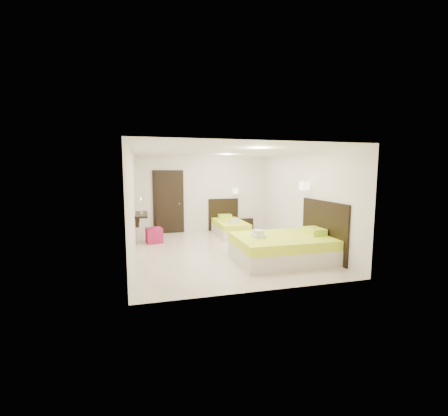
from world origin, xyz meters
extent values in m
plane|color=beige|center=(0.00, 0.00, 0.00)|extent=(5.50, 5.50, 0.00)
cube|color=beige|center=(0.71, 1.85, 0.14)|extent=(0.90, 1.79, 0.29)
cube|color=#BDDA23|center=(0.71, 1.85, 0.38)|extent=(0.89, 1.78, 0.18)
cube|color=black|center=(0.71, 2.72, 0.56)|extent=(1.08, 0.05, 1.12)
cube|color=#BCE72A|center=(0.71, 2.53, 0.53)|extent=(0.45, 0.30, 0.13)
cylinder|color=#EC378D|center=(0.71, 2.53, 0.59)|extent=(0.11, 0.11, 0.00)
cube|color=silver|center=(0.71, 1.36, 0.50)|extent=(0.27, 0.20, 0.07)
cube|color=silver|center=(0.71, 1.36, 0.57)|extent=(0.20, 0.15, 0.07)
cube|color=#FBEFCE|center=(1.11, 2.57, 1.39)|extent=(0.16, 0.16, 0.18)
cylinder|color=#2D2116|center=(1.11, 2.65, 1.39)|extent=(0.03, 0.16, 0.03)
cube|color=beige|center=(1.15, -1.14, 0.18)|extent=(2.21, 1.66, 0.35)
cube|color=#BDDA23|center=(1.15, -1.14, 0.46)|extent=(2.19, 1.64, 0.22)
cube|color=black|center=(2.22, -1.14, 0.69)|extent=(0.05, 1.88, 1.38)
cube|color=#BCE72A|center=(1.97, -1.14, 0.65)|extent=(0.38, 0.55, 0.15)
cylinder|color=#EC378D|center=(1.97, -1.14, 0.73)|extent=(0.13, 0.13, 0.00)
cube|color=silver|center=(0.54, -1.14, 0.62)|extent=(0.24, 0.33, 0.09)
cube|color=silver|center=(0.54, -1.14, 0.71)|extent=(0.18, 0.25, 0.09)
cube|color=#FBEFCE|center=(2.07, -0.45, 1.71)|extent=(0.20, 0.20, 0.22)
cylinder|color=#2D2116|center=(2.15, -0.45, 1.71)|extent=(0.16, 0.03, 0.03)
cube|color=black|center=(1.58, 2.80, 0.19)|extent=(0.48, 0.44, 0.38)
cube|color=maroon|center=(-1.73, 1.38, 0.22)|extent=(0.51, 0.51, 0.44)
cube|color=black|center=(-1.20, 2.71, 1.05)|extent=(1.02, 0.06, 2.14)
cube|color=black|center=(-1.20, 2.67, 1.05)|extent=(0.88, 0.04, 2.06)
cylinder|color=silver|center=(-0.85, 2.64, 1.00)|extent=(0.03, 0.10, 0.03)
cube|color=black|center=(-2.08, 1.60, 0.82)|extent=(0.35, 1.20, 0.06)
cube|color=black|center=(-2.19, 1.15, 0.67)|extent=(0.10, 0.04, 0.30)
cube|color=black|center=(-2.19, 2.05, 0.67)|extent=(0.10, 0.04, 0.30)
cylinder|color=silver|center=(-2.08, 1.45, 0.86)|extent=(0.10, 0.10, 0.02)
cylinder|color=silver|center=(-2.08, 1.45, 0.98)|extent=(0.02, 0.02, 0.22)
cone|color=silver|center=(-2.08, 1.45, 1.11)|extent=(0.07, 0.07, 0.04)
cylinder|color=white|center=(-2.08, 1.45, 1.20)|extent=(0.02, 0.02, 0.15)
sphere|color=#FFB23F|center=(-2.08, 1.45, 1.29)|extent=(0.02, 0.02, 0.02)
cylinder|color=silver|center=(-2.08, 1.75, 0.86)|extent=(0.10, 0.10, 0.02)
cylinder|color=silver|center=(-2.08, 1.75, 0.98)|extent=(0.02, 0.02, 0.22)
cone|color=silver|center=(-2.08, 1.75, 1.11)|extent=(0.07, 0.07, 0.04)
cylinder|color=white|center=(-2.08, 1.75, 1.20)|extent=(0.02, 0.02, 0.15)
sphere|color=#FFB23F|center=(-2.08, 1.75, 1.29)|extent=(0.02, 0.02, 0.02)
camera|label=1|loc=(-1.94, -7.45, 2.10)|focal=24.00mm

